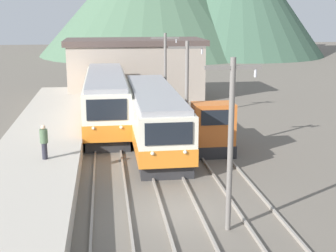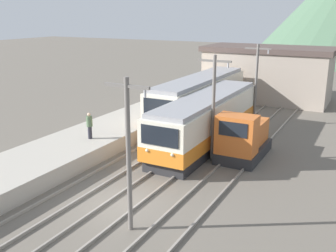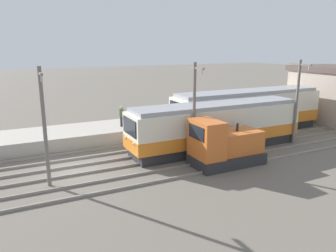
# 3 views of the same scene
# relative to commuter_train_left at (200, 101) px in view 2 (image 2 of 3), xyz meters

# --- Properties ---
(ground_plane) EXTENTS (200.00, 200.00, 0.00)m
(ground_plane) POSITION_rel_commuter_train_left_xyz_m (2.60, -15.27, -1.71)
(ground_plane) COLOR #665E54
(platform_left) EXTENTS (4.50, 54.00, 0.97)m
(platform_left) POSITION_rel_commuter_train_left_xyz_m (-3.65, -15.27, -1.22)
(platform_left) COLOR #ADA599
(platform_left) RESTS_ON ground
(track_left) EXTENTS (1.54, 60.00, 0.14)m
(track_left) POSITION_rel_commuter_train_left_xyz_m (-0.00, -15.27, -1.64)
(track_left) COLOR gray
(track_left) RESTS_ON ground
(track_center) EXTENTS (1.54, 60.00, 0.14)m
(track_center) POSITION_rel_commuter_train_left_xyz_m (2.80, -15.27, -1.64)
(track_center) COLOR gray
(track_center) RESTS_ON ground
(track_right) EXTENTS (1.54, 60.00, 0.14)m
(track_right) POSITION_rel_commuter_train_left_xyz_m (5.80, -15.27, -1.64)
(track_right) COLOR gray
(track_right) RESTS_ON ground
(commuter_train_left) EXTENTS (2.84, 14.11, 3.67)m
(commuter_train_left) POSITION_rel_commuter_train_left_xyz_m (0.00, 0.00, 0.00)
(commuter_train_left) COLOR #28282B
(commuter_train_left) RESTS_ON ground
(commuter_train_center) EXTENTS (2.84, 13.36, 3.39)m
(commuter_train_center) POSITION_rel_commuter_train_left_xyz_m (2.80, -5.23, -0.12)
(commuter_train_center) COLOR #28282B
(commuter_train_center) RESTS_ON ground
(shunting_locomotive) EXTENTS (2.40, 4.60, 3.00)m
(shunting_locomotive) POSITION_rel_commuter_train_left_xyz_m (5.80, -6.71, -0.50)
(shunting_locomotive) COLOR #28282B
(shunting_locomotive) RESTS_ON ground
(catenary_mast_near) EXTENTS (2.00, 0.20, 6.37)m
(catenary_mast_near) POSITION_rel_commuter_train_left_xyz_m (4.31, -17.01, 1.79)
(catenary_mast_near) COLOR slate
(catenary_mast_near) RESTS_ON ground
(catenary_mast_mid) EXTENTS (2.00, 0.20, 6.37)m
(catenary_mast_mid) POSITION_rel_commuter_train_left_xyz_m (4.31, -8.03, 1.79)
(catenary_mast_mid) COLOR slate
(catenary_mast_mid) RESTS_ON ground
(catenary_mast_far) EXTENTS (2.00, 0.20, 6.37)m
(catenary_mast_far) POSITION_rel_commuter_train_left_xyz_m (4.31, 0.95, 1.79)
(catenary_mast_far) COLOR slate
(catenary_mast_far) RESTS_ON ground
(person_on_platform) EXTENTS (0.38, 0.38, 1.69)m
(person_on_platform) POSITION_rel_commuter_train_left_xyz_m (-3.02, -10.45, 0.18)
(person_on_platform) COLOR #282833
(person_on_platform) RESTS_ON platform_left
(station_building) EXTENTS (12.60, 6.30, 5.41)m
(station_building) POSITION_rel_commuter_train_left_xyz_m (2.76, 10.73, 1.02)
(station_building) COLOR #AD9E8E
(station_building) RESTS_ON ground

